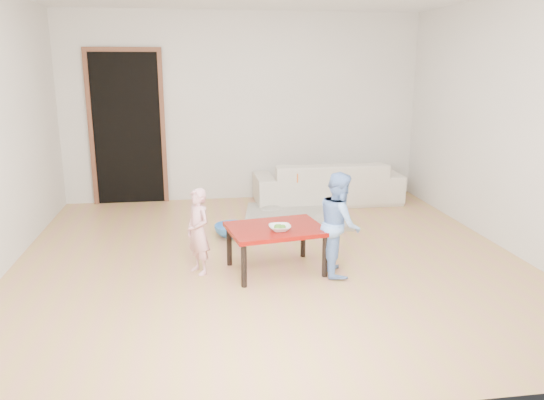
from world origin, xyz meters
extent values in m
cube|color=tan|center=(0.00, 0.00, 0.00)|extent=(5.00, 5.00, 0.01)
cube|color=beige|center=(0.00, 2.50, 1.30)|extent=(5.00, 0.02, 2.60)
cube|color=beige|center=(2.50, 0.00, 1.30)|extent=(0.02, 5.00, 2.60)
imported|color=beige|center=(1.12, 2.05, 0.29)|extent=(2.02, 0.79, 0.59)
cube|color=orange|center=(0.76, 1.90, 0.45)|extent=(0.54, 0.51, 0.12)
imported|color=white|center=(0.03, -0.47, 0.46)|extent=(0.20, 0.20, 0.05)
imported|color=#D2606D|center=(-0.70, -0.30, 0.40)|extent=(0.32, 0.35, 0.81)
imported|color=#6497E8|center=(0.58, -0.49, 0.48)|extent=(0.40, 0.49, 0.96)
imported|color=#3373C0|center=(-0.31, 0.74, 0.06)|extent=(0.42, 0.42, 0.13)
camera|label=1|loc=(-0.72, -4.99, 1.90)|focal=35.00mm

